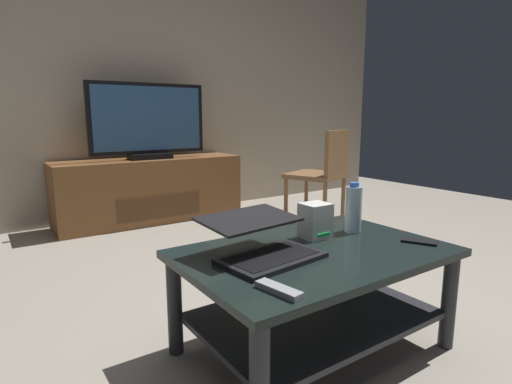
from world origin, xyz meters
TOP-DOWN VIEW (x-y plane):
  - ground_plane at (0.00, 0.00)m, footprint 7.68×7.68m
  - back_wall at (0.00, 2.56)m, footprint 6.40×0.12m
  - coffee_table at (-0.10, -0.20)m, footprint 1.05×0.69m
  - media_cabinet at (0.12, 2.24)m, footprint 1.66×0.46m
  - television at (0.12, 2.22)m, footprint 1.04×0.20m
  - dining_chair at (1.34, 1.26)m, footprint 0.57×0.57m
  - laptop at (-0.32, -0.15)m, footprint 0.41×0.40m
  - router_box at (0.01, -0.07)m, footprint 0.12×0.11m
  - water_bottle_near at (0.22, -0.10)m, footprint 0.07×0.07m
  - cell_phone at (0.33, -0.37)m, footprint 0.13×0.16m
  - tv_remote at (-0.46, -0.43)m, footprint 0.07×0.17m

SIDE VIEW (x-z plane):
  - ground_plane at x=0.00m, z-range 0.00..0.00m
  - media_cabinet at x=0.12m, z-range 0.00..0.57m
  - coffee_table at x=-0.10m, z-range 0.08..0.52m
  - cell_phone at x=0.33m, z-range 0.43..0.44m
  - tv_remote at x=-0.46m, z-range 0.43..0.45m
  - dining_chair at x=1.34m, z-range 0.06..0.90m
  - laptop at x=-0.32m, z-range 0.42..0.57m
  - router_box at x=0.01m, z-range 0.43..0.58m
  - water_bottle_near at x=0.22m, z-range 0.43..0.65m
  - television at x=0.12m, z-range 0.56..1.23m
  - back_wall at x=0.00m, z-range 0.00..2.80m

